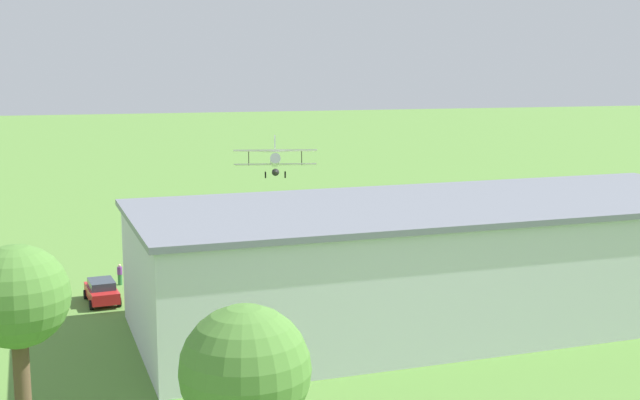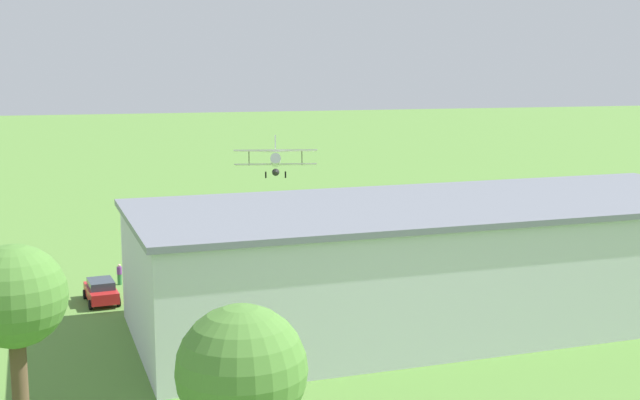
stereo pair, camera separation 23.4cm
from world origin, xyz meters
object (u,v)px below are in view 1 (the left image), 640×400
(person_watching_takeoff, at_px, (596,245))
(car_red, at_px, (102,291))
(person_near_hangar_door, at_px, (120,275))
(person_beside_truck, at_px, (545,243))
(tree_behind_hangar_left, at_px, (17,299))
(biplane, at_px, (275,160))
(tree_at_field_edge, at_px, (245,371))
(hangar, at_px, (452,260))

(person_watching_takeoff, bearing_deg, car_red, 4.48)
(person_watching_takeoff, xyz_separation_m, person_near_hangar_door, (39.41, -1.26, -0.01))
(car_red, xyz_separation_m, person_watching_takeoff, (-40.86, -3.20, -0.04))
(person_beside_truck, xyz_separation_m, tree_behind_hangar_left, (41.00, 25.80, 5.46))
(person_watching_takeoff, bearing_deg, person_beside_truck, -23.98)
(biplane, relative_size, person_near_hangar_door, 5.25)
(car_red, bearing_deg, person_near_hangar_door, -108.06)
(tree_behind_hangar_left, bearing_deg, car_red, -100.87)
(person_near_hangar_door, distance_m, tree_behind_hangar_left, 26.50)
(tree_behind_hangar_left, bearing_deg, tree_at_field_edge, 142.73)
(person_near_hangar_door, bearing_deg, tree_at_field_edge, 95.09)
(person_near_hangar_door, xyz_separation_m, person_beside_truck, (-35.54, -0.46, 0.06))
(person_beside_truck, bearing_deg, hangar, 43.07)
(hangar, relative_size, person_watching_takeoff, 25.53)
(car_red, bearing_deg, tree_behind_hangar_left, 79.13)
(person_near_hangar_door, xyz_separation_m, tree_at_field_edge, (-2.82, 31.64, 3.78))
(person_watching_takeoff, height_order, tree_at_field_edge, tree_at_field_edge)
(hangar, bearing_deg, tree_at_field_edge, 45.70)
(person_near_hangar_door, xyz_separation_m, tree_behind_hangar_left, (5.46, 25.34, 5.52))
(biplane, height_order, person_beside_truck, biplane)
(person_watching_takeoff, relative_size, person_near_hangar_door, 1.02)
(person_near_hangar_door, relative_size, person_beside_truck, 0.93)
(biplane, bearing_deg, tree_behind_hangar_left, 63.29)
(car_red, relative_size, tree_behind_hangar_left, 0.50)
(biplane, bearing_deg, person_watching_takeoff, 142.07)
(person_watching_takeoff, distance_m, person_beside_truck, 4.23)
(biplane, height_order, tree_at_field_edge, biplane)
(hangar, distance_m, biplane, 31.89)
(hangar, height_order, tree_behind_hangar_left, tree_behind_hangar_left)
(hangar, distance_m, tree_at_field_edge, 24.03)
(person_beside_truck, bearing_deg, biplane, -40.20)
(car_red, relative_size, person_near_hangar_door, 2.75)
(car_red, xyz_separation_m, tree_behind_hangar_left, (4.01, 20.87, 5.46))
(car_red, distance_m, tree_behind_hangar_left, 21.95)
(car_red, distance_m, person_watching_takeoff, 40.99)
(car_red, height_order, tree_at_field_edge, tree_at_field_edge)
(person_beside_truck, height_order, tree_behind_hangar_left, tree_behind_hangar_left)
(tree_at_field_edge, bearing_deg, person_watching_takeoff, -140.30)
(person_near_hangar_door, height_order, tree_at_field_edge, tree_at_field_edge)
(person_near_hangar_door, bearing_deg, person_watching_takeoff, 178.17)
(person_near_hangar_door, bearing_deg, person_beside_truck, -179.26)
(hangar, relative_size, tree_behind_hangar_left, 4.69)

